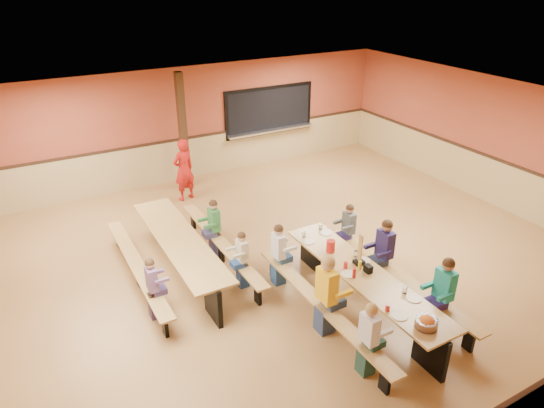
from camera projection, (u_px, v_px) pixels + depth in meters
ground at (276, 265)px, 9.50m from camera, size 12.00×12.00×0.00m
room_envelope at (276, 234)px, 9.19m from camera, size 12.04×10.04×3.02m
kitchen_pass_through at (269, 113)px, 13.86m from camera, size 2.78×0.28×1.38m
structural_post at (183, 132)px, 12.19m from camera, size 0.18×0.18×3.00m
cafeteria_table_main at (363, 284)px, 8.02m from camera, size 1.91×3.70×0.74m
cafeteria_table_second at (180, 248)px, 9.04m from camera, size 1.91×3.70×0.74m
seated_child_white_left at (368, 340)px, 6.74m from camera, size 0.36×0.29×1.18m
seated_adult_yellow at (326, 295)px, 7.50m from camera, size 0.44×0.36×1.36m
seated_child_grey_left at (278, 255)px, 8.70m from camera, size 0.36×0.29×1.19m
seated_child_teal_right at (443, 294)px, 7.59m from camera, size 0.40×0.33×1.28m
seated_child_navy_right at (384, 253)px, 8.67m from camera, size 0.41×0.33×1.29m
seated_child_char_right at (348, 231)px, 9.52m from camera, size 0.34×0.28×1.14m
seated_child_purple_sec at (153, 289)px, 7.85m from camera, size 0.32×0.26×1.11m
seated_child_green_sec at (215, 228)px, 9.59m from camera, size 0.36×0.30×1.19m
seated_child_tan_sec at (242, 260)px, 8.63m from camera, size 0.32×0.26×1.10m
standing_woman at (184, 170)px, 11.84m from camera, size 0.65×0.52×1.57m
punch_pitcher at (331, 246)px, 8.49m from camera, size 0.16×0.16×0.22m
chip_bowl at (426, 322)px, 6.72m from camera, size 0.32×0.32×0.15m
napkin_dispenser at (368, 269)px, 7.94m from camera, size 0.10×0.14×0.13m
condiment_mustard at (360, 265)px, 7.99m from camera, size 0.06×0.06×0.17m
condiment_ketchup at (354, 273)px, 7.79m from camera, size 0.06×0.06×0.17m
table_paddle at (359, 257)px, 8.13m from camera, size 0.16×0.16×0.56m
place_settings at (364, 271)px, 7.90m from camera, size 0.65×3.30×0.11m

